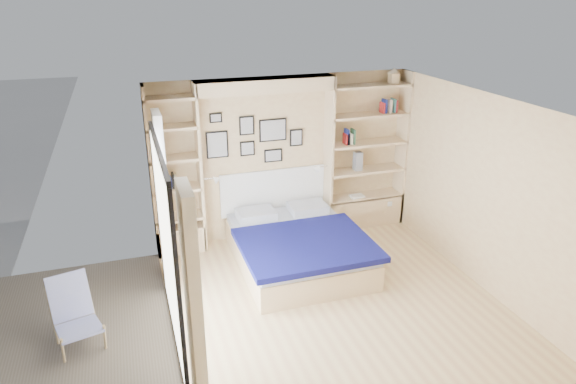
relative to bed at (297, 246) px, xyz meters
name	(u,v)px	position (x,y,z in m)	size (l,w,h in m)	color
ground	(337,306)	(0.12, -1.15, -0.28)	(4.50, 4.50, 0.00)	tan
room_shell	(271,187)	(-0.26, 0.37, 0.80)	(4.50, 4.50, 4.50)	#D4B983
bed	(297,246)	(0.00, 0.00, 0.00)	(1.75, 2.17, 1.07)	beige
photo_gallery	(254,138)	(-0.33, 1.07, 1.33)	(1.48, 0.02, 0.82)	black
reading_lamps	(268,174)	(-0.18, 0.85, 0.82)	(1.92, 0.12, 0.15)	silver
shelf_decor	(352,127)	(1.19, 0.92, 1.40)	(3.57, 0.23, 2.03)	#A51E1E
deck	(18,368)	(-3.48, -1.15, -0.28)	(3.20, 4.00, 0.05)	#65584A
deck_chair	(75,313)	(-2.89, -0.87, 0.08)	(0.62, 0.84, 0.76)	tan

